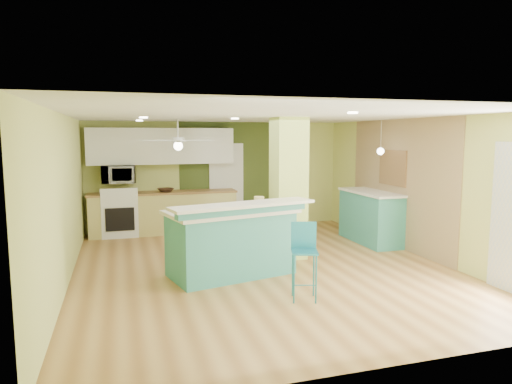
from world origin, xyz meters
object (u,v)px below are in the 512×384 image
bar_stool (304,248)px  fruit_bowl (166,190)px  canister (259,201)px  peninsula (232,240)px  side_counter (371,217)px

bar_stool → fruit_bowl: size_ratio=3.08×
fruit_bowl → canister: bearing=-68.7°
peninsula → bar_stool: size_ratio=2.24×
bar_stool → canister: size_ratio=6.11×
side_counter → fruit_bowl: 4.48m
peninsula → side_counter: 3.55m
canister → bar_stool: bearing=-84.6°
peninsula → fruit_bowl: bearing=88.0°
side_counter → bar_stool: bearing=-134.6°
bar_stool → fruit_bowl: bar_stool is taller
side_counter → canister: (-2.74, -1.07, 0.58)m
peninsula → bar_stool: (0.69, -1.29, 0.14)m
peninsula → canister: 0.83m
fruit_bowl → canister: (1.21, -3.12, 0.13)m
peninsula → fruit_bowl: size_ratio=6.92×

